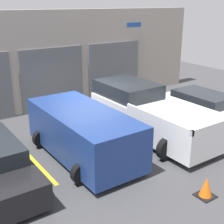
% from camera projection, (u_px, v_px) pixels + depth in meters
% --- Properties ---
extents(ground_plane, '(28.00, 28.00, 0.00)m').
position_uv_depth(ground_plane, '(91.00, 127.00, 12.68)').
color(ground_plane, '#3D3D3F').
extents(shophouse_building, '(16.40, 0.68, 4.50)m').
position_uv_depth(shophouse_building, '(53.00, 61.00, 14.48)').
color(shophouse_building, '#9E9389').
rests_on(shophouse_building, ground).
extents(pickup_truck, '(2.51, 5.54, 1.77)m').
position_uv_depth(pickup_truck, '(148.00, 113.00, 11.82)').
color(pickup_truck, white).
rests_on(pickup_truck, ground).
extents(sedan_white, '(2.17, 4.33, 1.18)m').
position_uv_depth(sedan_white, '(204.00, 107.00, 13.31)').
color(sedan_white, white).
rests_on(sedan_white, ground).
extents(sedan_side, '(2.34, 4.56, 1.57)m').
position_uv_depth(sedan_side, '(83.00, 132.00, 10.03)').
color(sedan_side, navy).
rests_on(sedan_side, ground).
extents(parking_stripe_left, '(0.12, 2.20, 0.01)m').
position_uv_depth(parking_stripe_left, '(42.00, 169.00, 9.51)').
color(parking_stripe_left, gold).
rests_on(parking_stripe_left, ground).
extents(parking_stripe_centre, '(0.12, 2.20, 0.01)m').
position_uv_depth(parking_stripe_centre, '(120.00, 145.00, 11.10)').
color(parking_stripe_centre, gold).
rests_on(parking_stripe_centre, ground).
extents(parking_stripe_right, '(0.12, 2.20, 0.01)m').
position_uv_depth(parking_stripe_right, '(179.00, 127.00, 12.68)').
color(parking_stripe_right, gold).
rests_on(parking_stripe_right, ground).
extents(parking_stripe_far_right, '(0.12, 2.20, 0.01)m').
position_uv_depth(parking_stripe_far_right, '(224.00, 113.00, 14.27)').
color(parking_stripe_far_right, gold).
rests_on(parking_stripe_far_right, ground).
extents(traffic_cone, '(0.47, 0.47, 0.55)m').
position_uv_depth(traffic_cone, '(206.00, 188.00, 8.09)').
color(traffic_cone, black).
rests_on(traffic_cone, ground).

